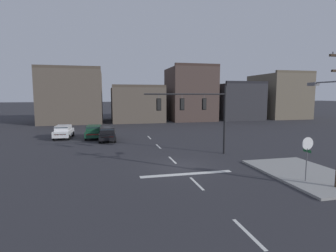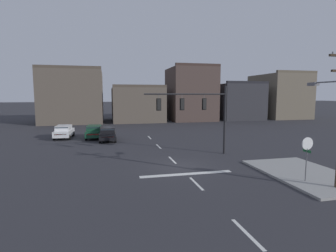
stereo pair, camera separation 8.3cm
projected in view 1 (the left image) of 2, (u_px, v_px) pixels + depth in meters
ground_plane at (179, 166)px, 19.92m from camera, size 400.00×400.00×0.00m
sidewalk_near_corner at (306, 174)px, 17.79m from camera, size 5.00×8.00×0.15m
stop_bar_paint at (187, 174)px, 17.99m from camera, size 6.40×0.50×0.01m
lane_centreline at (172, 160)px, 21.86m from camera, size 0.16×26.40×0.01m
signal_mast_near_side at (199, 109)px, 23.12m from camera, size 7.47×0.61×6.15m
stop_sign at (307, 148)px, 15.86m from camera, size 0.76×0.64×2.83m
car_lot_nearside at (94, 131)px, 32.73m from camera, size 2.05×4.51×1.61m
car_lot_middle at (64, 131)px, 32.74m from camera, size 2.08×4.52×1.61m
car_lot_farside at (107, 134)px, 30.94m from camera, size 1.96×4.47×1.61m
building_row at (182, 98)px, 56.82m from camera, size 56.29×12.13×11.38m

